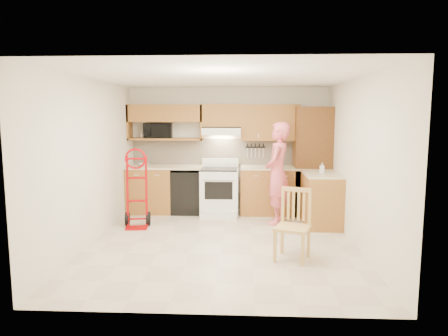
# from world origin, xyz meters

# --- Properties ---
(floor) EXTENTS (4.00, 4.50, 0.02)m
(floor) POSITION_xyz_m (0.00, 0.00, -0.01)
(floor) COLOR #BFAE9A
(floor) RESTS_ON ground
(ceiling) EXTENTS (4.00, 4.50, 0.02)m
(ceiling) POSITION_xyz_m (0.00, 0.00, 2.51)
(ceiling) COLOR white
(ceiling) RESTS_ON ground
(wall_back) EXTENTS (4.00, 0.02, 2.50)m
(wall_back) POSITION_xyz_m (0.00, 2.26, 1.25)
(wall_back) COLOR beige
(wall_back) RESTS_ON ground
(wall_front) EXTENTS (4.00, 0.02, 2.50)m
(wall_front) POSITION_xyz_m (0.00, -2.26, 1.25)
(wall_front) COLOR beige
(wall_front) RESTS_ON ground
(wall_left) EXTENTS (0.02, 4.50, 2.50)m
(wall_left) POSITION_xyz_m (-2.01, 0.00, 1.25)
(wall_left) COLOR beige
(wall_left) RESTS_ON ground
(wall_right) EXTENTS (0.02, 4.50, 2.50)m
(wall_right) POSITION_xyz_m (2.01, 0.00, 1.25)
(wall_right) COLOR beige
(wall_right) RESTS_ON ground
(backsplash) EXTENTS (3.92, 0.03, 0.55)m
(backsplash) POSITION_xyz_m (0.00, 2.23, 1.20)
(backsplash) COLOR beige
(backsplash) RESTS_ON wall_back
(lower_cab_left) EXTENTS (0.90, 0.60, 0.90)m
(lower_cab_left) POSITION_xyz_m (-1.55, 1.95, 0.45)
(lower_cab_left) COLOR #AF7329
(lower_cab_left) RESTS_ON ground
(dishwasher) EXTENTS (0.60, 0.60, 0.85)m
(dishwasher) POSITION_xyz_m (-0.80, 1.95, 0.42)
(dishwasher) COLOR black
(dishwasher) RESTS_ON ground
(lower_cab_right) EXTENTS (1.14, 0.60, 0.90)m
(lower_cab_right) POSITION_xyz_m (0.83, 1.95, 0.45)
(lower_cab_right) COLOR #AF7329
(lower_cab_right) RESTS_ON ground
(countertop_left) EXTENTS (1.50, 0.63, 0.04)m
(countertop_left) POSITION_xyz_m (-1.25, 1.95, 0.92)
(countertop_left) COLOR #BFAE8F
(countertop_left) RESTS_ON lower_cab_left
(countertop_right) EXTENTS (1.14, 0.63, 0.04)m
(countertop_right) POSITION_xyz_m (0.83, 1.95, 0.92)
(countertop_right) COLOR #BFAE8F
(countertop_right) RESTS_ON lower_cab_right
(cab_return_right) EXTENTS (0.60, 1.00, 0.90)m
(cab_return_right) POSITION_xyz_m (1.70, 1.15, 0.45)
(cab_return_right) COLOR #AF7329
(cab_return_right) RESTS_ON ground
(countertop_return) EXTENTS (0.63, 1.00, 0.04)m
(countertop_return) POSITION_xyz_m (1.70, 1.15, 0.92)
(countertop_return) COLOR #BFAE8F
(countertop_return) RESTS_ON cab_return_right
(pantry_tall) EXTENTS (0.70, 0.60, 2.10)m
(pantry_tall) POSITION_xyz_m (1.65, 1.95, 1.05)
(pantry_tall) COLOR brown
(pantry_tall) RESTS_ON ground
(upper_cab_left) EXTENTS (1.50, 0.33, 0.34)m
(upper_cab_left) POSITION_xyz_m (-1.25, 2.08, 1.98)
(upper_cab_left) COLOR #AF7329
(upper_cab_left) RESTS_ON wall_back
(upper_shelf_mw) EXTENTS (1.50, 0.33, 0.04)m
(upper_shelf_mw) POSITION_xyz_m (-1.25, 2.08, 1.47)
(upper_shelf_mw) COLOR #AF7329
(upper_shelf_mw) RESTS_ON wall_back
(upper_cab_center) EXTENTS (0.76, 0.33, 0.44)m
(upper_cab_center) POSITION_xyz_m (-0.12, 2.08, 1.94)
(upper_cab_center) COLOR #AF7329
(upper_cab_center) RESTS_ON wall_back
(upper_cab_right) EXTENTS (1.14, 0.33, 0.70)m
(upper_cab_right) POSITION_xyz_m (0.83, 2.08, 1.80)
(upper_cab_right) COLOR #AF7329
(upper_cab_right) RESTS_ON wall_back
(range_hood) EXTENTS (0.76, 0.46, 0.14)m
(range_hood) POSITION_xyz_m (-0.12, 2.02, 1.63)
(range_hood) COLOR white
(range_hood) RESTS_ON wall_back
(knife_strip) EXTENTS (0.40, 0.05, 0.29)m
(knife_strip) POSITION_xyz_m (0.55, 2.21, 1.24)
(knife_strip) COLOR black
(knife_strip) RESTS_ON backsplash
(microwave) EXTENTS (0.57, 0.41, 0.30)m
(microwave) POSITION_xyz_m (-1.40, 2.08, 1.64)
(microwave) COLOR black
(microwave) RESTS_ON upper_shelf_mw
(range) EXTENTS (0.73, 0.96, 1.08)m
(range) POSITION_xyz_m (-0.15, 1.79, 0.54)
(range) COLOR white
(range) RESTS_ON ground
(person) EXTENTS (0.61, 0.77, 1.83)m
(person) POSITION_xyz_m (0.92, 1.22, 0.91)
(person) COLOR #E35B6A
(person) RESTS_ON ground
(hand_truck) EXTENTS (0.55, 0.51, 1.25)m
(hand_truck) POSITION_xyz_m (-1.54, 0.83, 0.62)
(hand_truck) COLOR #B00409
(hand_truck) RESTS_ON ground
(dining_chair) EXTENTS (0.57, 0.59, 0.97)m
(dining_chair) POSITION_xyz_m (0.98, -0.65, 0.48)
(dining_chair) COLOR tan
(dining_chair) RESTS_ON ground
(soap_bottle) EXTENTS (0.09, 0.09, 0.18)m
(soap_bottle) POSITION_xyz_m (1.70, 1.18, 1.03)
(soap_bottle) COLOR white
(soap_bottle) RESTS_ON countertop_return
(bowl) EXTENTS (0.22, 0.22, 0.05)m
(bowl) POSITION_xyz_m (-1.68, 1.95, 0.97)
(bowl) COLOR white
(bowl) RESTS_ON countertop_left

